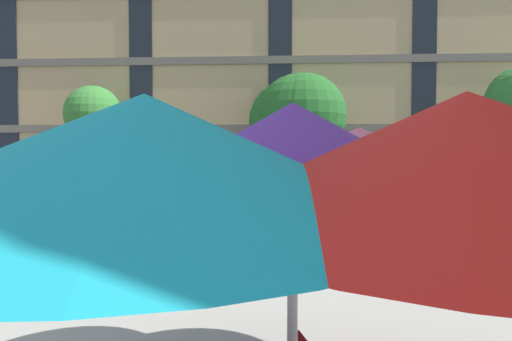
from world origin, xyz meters
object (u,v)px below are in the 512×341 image
at_px(pickup_black, 46,180).
at_px(pickup_blue, 389,181).
at_px(street_tree_middle, 297,119).
at_px(patio_umbrella, 293,154).
at_px(street_tree_left, 95,119).
at_px(sedan_blue, 213,183).

relative_size(pickup_black, pickup_blue, 1.00).
bearing_deg(pickup_blue, street_tree_middle, 132.35).
bearing_deg(patio_umbrella, street_tree_left, 116.82).
relative_size(sedan_blue, patio_umbrella, 1.08).
bearing_deg(patio_umbrella, street_tree_middle, 87.48).
relative_size(street_tree_left, street_tree_middle, 0.93).
bearing_deg(patio_umbrella, pickup_blue, 73.50).
bearing_deg(pickup_blue, street_tree_left, 163.31).
relative_size(sedan_blue, street_tree_left, 0.88).
height_order(sedan_blue, street_tree_left, street_tree_left).
xyz_separation_m(sedan_blue, pickup_blue, (6.18, 0.00, 0.08)).
bearing_deg(street_tree_middle, street_tree_left, 178.44).
relative_size(sedan_blue, pickup_blue, 0.86).
xyz_separation_m(pickup_blue, street_tree_left, (-12.00, 3.60, 2.51)).
height_order(street_tree_left, street_tree_middle, street_tree_middle).
xyz_separation_m(street_tree_left, street_tree_middle, (8.94, -0.24, -0.08)).
xyz_separation_m(pickup_black, street_tree_left, (0.27, 3.60, 2.51)).
distance_m(pickup_black, street_tree_left, 4.39).
xyz_separation_m(pickup_black, patio_umbrella, (8.51, -12.70, 0.92)).
bearing_deg(street_tree_middle, sedan_blue, -133.00).
xyz_separation_m(pickup_black, street_tree_middle, (9.22, 3.35, 2.43)).
height_order(pickup_black, pickup_blue, same).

